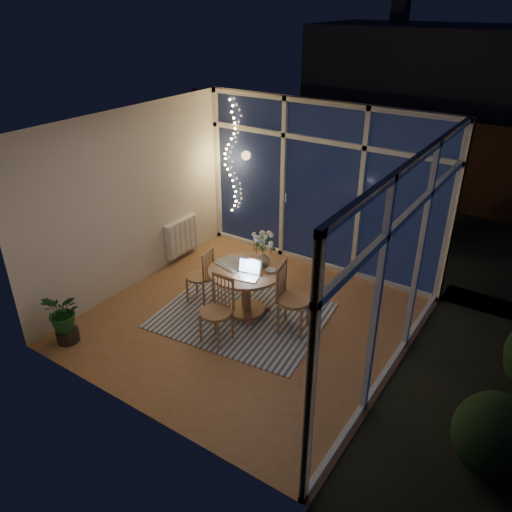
# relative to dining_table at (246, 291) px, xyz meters

# --- Properties ---
(floor) EXTENTS (4.00, 4.00, 0.00)m
(floor) POSITION_rel_dining_table_xyz_m (0.14, -0.15, -0.34)
(floor) COLOR olive
(floor) RESTS_ON ground
(ceiling) EXTENTS (4.00, 4.00, 0.00)m
(ceiling) POSITION_rel_dining_table_xyz_m (0.14, -0.15, 2.26)
(ceiling) COLOR white
(ceiling) RESTS_ON wall_back
(wall_back) EXTENTS (4.00, 0.04, 2.60)m
(wall_back) POSITION_rel_dining_table_xyz_m (0.14, 1.85, 0.96)
(wall_back) COLOR silver
(wall_back) RESTS_ON floor
(wall_front) EXTENTS (4.00, 0.04, 2.60)m
(wall_front) POSITION_rel_dining_table_xyz_m (0.14, -2.15, 0.96)
(wall_front) COLOR silver
(wall_front) RESTS_ON floor
(wall_left) EXTENTS (0.04, 4.00, 2.60)m
(wall_left) POSITION_rel_dining_table_xyz_m (-1.86, -0.15, 0.96)
(wall_left) COLOR silver
(wall_left) RESTS_ON floor
(wall_right) EXTENTS (0.04, 4.00, 2.60)m
(wall_right) POSITION_rel_dining_table_xyz_m (2.14, -0.15, 0.96)
(wall_right) COLOR silver
(wall_right) RESTS_ON floor
(window_wall_back) EXTENTS (4.00, 0.10, 2.60)m
(window_wall_back) POSITION_rel_dining_table_xyz_m (0.14, 1.81, 0.96)
(window_wall_back) COLOR silver
(window_wall_back) RESTS_ON floor
(window_wall_right) EXTENTS (0.10, 4.00, 2.60)m
(window_wall_right) POSITION_rel_dining_table_xyz_m (2.10, -0.15, 0.96)
(window_wall_right) COLOR silver
(window_wall_right) RESTS_ON floor
(radiator) EXTENTS (0.10, 0.70, 0.58)m
(radiator) POSITION_rel_dining_table_xyz_m (-1.80, 0.75, 0.06)
(radiator) COLOR white
(radiator) RESTS_ON wall_left
(fairy_lights) EXTENTS (0.24, 0.10, 1.85)m
(fairy_lights) POSITION_rel_dining_table_xyz_m (-1.51, 1.73, 1.18)
(fairy_lights) COLOR #FFC766
(fairy_lights) RESTS_ON window_wall_back
(garden_patio) EXTENTS (12.00, 6.00, 0.10)m
(garden_patio) POSITION_rel_dining_table_xyz_m (0.64, 4.85, -0.40)
(garden_patio) COLOR black
(garden_patio) RESTS_ON ground
(garden_fence) EXTENTS (11.00, 0.08, 1.80)m
(garden_fence) POSITION_rel_dining_table_xyz_m (0.14, 5.35, 0.56)
(garden_fence) COLOR #392714
(garden_fence) RESTS_ON ground
(neighbour_roof) EXTENTS (7.00, 3.00, 2.20)m
(neighbour_roof) POSITION_rel_dining_table_xyz_m (0.44, 8.35, 1.86)
(neighbour_roof) COLOR #32343C
(neighbour_roof) RESTS_ON ground
(garden_shrubs) EXTENTS (0.90, 0.90, 0.90)m
(garden_shrubs) POSITION_rel_dining_table_xyz_m (-0.66, 3.25, 0.11)
(garden_shrubs) COLOR black
(garden_shrubs) RESTS_ON ground
(rug) EXTENTS (2.35, 1.97, 0.01)m
(rug) POSITION_rel_dining_table_xyz_m (-0.00, -0.10, -0.33)
(rug) COLOR beige
(rug) RESTS_ON floor
(dining_table) EXTENTS (1.11, 1.11, 0.68)m
(dining_table) POSITION_rel_dining_table_xyz_m (0.00, 0.00, 0.00)
(dining_table) COLOR #AF704F
(dining_table) RESTS_ON floor
(chair_left) EXTENTS (0.45, 0.45, 0.84)m
(chair_left) POSITION_rel_dining_table_xyz_m (-0.72, -0.11, 0.08)
(chair_left) COLOR #AF704F
(chair_left) RESTS_ON floor
(chair_right) EXTENTS (0.53, 0.53, 0.97)m
(chair_right) POSITION_rel_dining_table_xyz_m (0.73, 0.01, 0.15)
(chair_right) COLOR #AF704F
(chair_right) RESTS_ON floor
(chair_front) EXTENTS (0.43, 0.43, 0.90)m
(chair_front) POSITION_rel_dining_table_xyz_m (0.05, -0.73, 0.11)
(chair_front) COLOR #AF704F
(chair_front) RESTS_ON floor
(laptop) EXTENTS (0.37, 0.34, 0.23)m
(laptop) POSITION_rel_dining_table_xyz_m (0.13, -0.17, 0.46)
(laptop) COLOR silver
(laptop) RESTS_ON dining_table
(flower_vase) EXTENTS (0.22, 0.22, 0.21)m
(flower_vase) POSITION_rel_dining_table_xyz_m (0.12, 0.23, 0.45)
(flower_vase) COLOR white
(flower_vase) RESTS_ON dining_table
(bowl) EXTENTS (0.17, 0.17, 0.04)m
(bowl) POSITION_rel_dining_table_xyz_m (0.31, 0.13, 0.36)
(bowl) COLOR white
(bowl) RESTS_ON dining_table
(newspapers) EXTENTS (0.42, 0.34, 0.02)m
(newspapers) POSITION_rel_dining_table_xyz_m (-0.25, 0.02, 0.35)
(newspapers) COLOR silver
(newspapers) RESTS_ON dining_table
(phone) EXTENTS (0.13, 0.08, 0.01)m
(phone) POSITION_rel_dining_table_xyz_m (0.01, -0.13, 0.35)
(phone) COLOR black
(phone) RESTS_ON dining_table
(potted_plant) EXTENTS (0.64, 0.59, 0.76)m
(potted_plant) POSITION_rel_dining_table_xyz_m (-1.51, -1.78, 0.04)
(potted_plant) COLOR #1B4D21
(potted_plant) RESTS_ON floor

